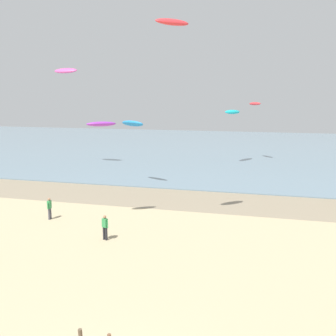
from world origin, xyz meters
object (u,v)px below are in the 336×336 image
person_mid_beach (49,208)px  kite_aloft_4 (132,123)px  kite_aloft_5 (101,124)px  kite_aloft_0 (232,112)px  kite_aloft_2 (172,22)px  kite_aloft_10 (255,104)px  person_left_flank (105,227)px  kite_aloft_6 (66,71)px

person_mid_beach → kite_aloft_4: kite_aloft_4 is taller
kite_aloft_4 → kite_aloft_5: 12.30m
person_mid_beach → kite_aloft_4: bearing=79.7°
kite_aloft_0 → kite_aloft_2: size_ratio=1.36×
kite_aloft_2 → kite_aloft_10: size_ratio=0.95×
kite_aloft_5 → kite_aloft_0: bearing=43.0°
kite_aloft_4 → kite_aloft_5: kite_aloft_5 is taller
kite_aloft_0 → kite_aloft_5: 29.45m
person_left_flank → kite_aloft_6: kite_aloft_6 is taller
person_left_flank → kite_aloft_2: (3.71, 3.53, 13.44)m
kite_aloft_0 → kite_aloft_4: size_ratio=1.13×
kite_aloft_6 → person_left_flank: bearing=-50.9°
person_mid_beach → kite_aloft_5: bearing=9.5°
kite_aloft_4 → kite_aloft_10: (11.64, 19.92, 1.77)m
kite_aloft_6 → kite_aloft_0: bearing=27.6°
person_mid_beach → kite_aloft_2: bearing=2.5°
kite_aloft_0 → kite_aloft_2: 29.79m
kite_aloft_0 → kite_aloft_5: (-6.84, -28.64, 0.09)m
person_mid_beach → kite_aloft_10: (13.96, 32.76, 7.54)m
kite_aloft_5 → kite_aloft_10: kite_aloft_10 is taller
person_left_flank → kite_aloft_6: 31.23m
kite_aloft_4 → kite_aloft_2: bearing=-32.8°
kite_aloft_2 → kite_aloft_6: bearing=-89.7°
kite_aloft_4 → kite_aloft_10: 23.14m
kite_aloft_0 → kite_aloft_5: bearing=13.3°
person_mid_beach → kite_aloft_0: size_ratio=0.50×
person_left_flank → kite_aloft_5: 7.78m
kite_aloft_0 → kite_aloft_5: size_ratio=1.55×
person_left_flank → kite_aloft_5: (-1.77, 3.82, 6.54)m
person_mid_beach → kite_aloft_4: 14.26m
kite_aloft_5 → kite_aloft_10: bearing=39.6°
person_left_flank → kite_aloft_6: (-15.78, 24.20, 11.86)m
person_mid_beach → kite_aloft_6: 26.09m
person_mid_beach → kite_aloft_0: kite_aloft_0 is taller
person_left_flank → kite_aloft_10: 37.49m
kite_aloft_0 → kite_aloft_4: bearing=-1.3°
kite_aloft_2 → kite_aloft_6: (-19.49, 20.66, -1.58)m
kite_aloft_10 → kite_aloft_4: bearing=-65.5°
kite_aloft_5 → kite_aloft_6: size_ratio=0.65×
person_left_flank → kite_aloft_2: bearing=43.6°
kite_aloft_2 → kite_aloft_0: bearing=-135.7°
kite_aloft_5 → kite_aloft_10: 33.49m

